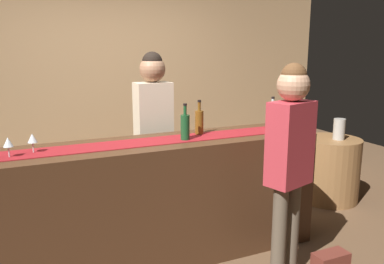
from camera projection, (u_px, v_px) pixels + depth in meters
ground_plane at (163, 256)px, 3.41m from camera, size 10.00×10.00×0.00m
back_wall at (108, 74)px, 4.80m from camera, size 6.00×0.12×2.90m
bar_counter at (162, 200)px, 3.30m from camera, size 2.69×0.60×1.03m
counter_runner_cloth at (161, 141)px, 3.19m from camera, size 2.55×0.28×0.01m
wine_bottle_clear at (272, 117)px, 3.63m from camera, size 0.07×0.07×0.30m
wine_bottle_amber at (199, 122)px, 3.40m from camera, size 0.07×0.07×0.30m
wine_bottle_green at (185, 127)px, 3.19m from camera, size 0.07×0.07×0.30m
wine_glass_near_customer at (8, 143)px, 2.68m from camera, size 0.07×0.07×0.14m
wine_glass_mid_counter at (32, 139)px, 2.80m from camera, size 0.07×0.07×0.14m
bartender at (153, 122)px, 3.75m from camera, size 0.35×0.24×1.73m
customer_sipping at (290, 152)px, 2.87m from camera, size 0.38×0.29×1.66m
round_side_table at (329, 169)px, 4.62m from camera, size 0.68×0.68×0.74m
vase_on_side_table at (339, 129)px, 4.48m from camera, size 0.13×0.13×0.24m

